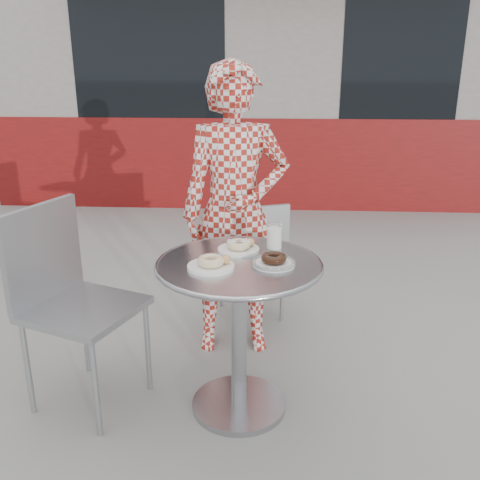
# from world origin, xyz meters

# --- Properties ---
(ground) EXTENTS (60.00, 60.00, 0.00)m
(ground) POSITION_xyz_m (0.00, 0.00, 0.00)
(ground) COLOR #979590
(ground) RESTS_ON ground
(storefront) EXTENTS (6.02, 4.55, 3.00)m
(storefront) POSITION_xyz_m (-0.00, 5.56, 1.49)
(storefront) COLOR gray
(storefront) RESTS_ON ground
(bistro_table) EXTENTS (0.75, 0.75, 0.76)m
(bistro_table) POSITION_xyz_m (-0.03, -0.00, 0.57)
(bistro_table) COLOR #B5B5B9
(bistro_table) RESTS_ON ground
(chair_far) EXTENTS (0.48, 0.48, 0.78)m
(chair_far) POSITION_xyz_m (-0.02, 1.00, 0.24)
(chair_far) COLOR #9B9EA2
(chair_far) RESTS_ON ground
(chair_left) EXTENTS (0.61, 0.60, 0.98)m
(chair_left) POSITION_xyz_m (-0.77, 0.02, 0.30)
(chair_left) COLOR #9B9EA2
(chair_left) RESTS_ON ground
(seated_person) EXTENTS (0.63, 0.45, 1.61)m
(seated_person) POSITION_xyz_m (-0.09, 0.62, 0.81)
(seated_person) COLOR maroon
(seated_person) RESTS_ON ground
(plate_far) EXTENTS (0.19, 0.19, 0.05)m
(plate_far) POSITION_xyz_m (-0.04, 0.15, 0.78)
(plate_far) COLOR white
(plate_far) RESTS_ON bistro_table
(plate_near) EXTENTS (0.20, 0.20, 0.05)m
(plate_near) POSITION_xyz_m (-0.15, -0.07, 0.78)
(plate_near) COLOR white
(plate_near) RESTS_ON bistro_table
(plate_checker) EXTENTS (0.19, 0.19, 0.05)m
(plate_checker) POSITION_xyz_m (0.12, -0.02, 0.77)
(plate_checker) COLOR white
(plate_checker) RESTS_ON bistro_table
(milk_cup) EXTENTS (0.08, 0.08, 0.12)m
(milk_cup) POSITION_xyz_m (0.12, 0.20, 0.81)
(milk_cup) COLOR white
(milk_cup) RESTS_ON bistro_table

